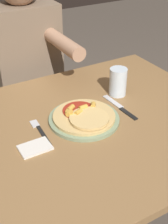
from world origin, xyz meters
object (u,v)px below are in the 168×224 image
plate (84,119)px  knife (120,107)px  pizza (84,116)px  dining_table (81,145)px  drinking_glass (118,82)px  person_diner (28,65)px  fork (40,131)px

plate → knife: size_ratio=1.27×
pizza → knife: (0.18, 0.01, -0.02)m
dining_table → drinking_glass: bearing=26.5°
dining_table → person_diner: 0.67m
knife → drinking_glass: 0.13m
plate → knife: (0.18, 0.00, -0.00)m
dining_table → drinking_glass: drinking_glass is taller
knife → person_diner: person_diner is taller
plate → fork: size_ratio=1.59×
dining_table → knife: (0.21, 0.03, 0.10)m
dining_table → fork: bearing=162.2°
knife → pizza: bearing=-177.2°
pizza → knife: bearing=2.8°
pizza → knife: pizza is taller
fork → drinking_glass: 0.43m
dining_table → plate: bearing=39.7°
knife → drinking_glass: bearing=61.3°
pizza → drinking_glass: drinking_glass is taller
pizza → drinking_glass: 0.26m
drinking_glass → person_diner: 0.58m
dining_table → pizza: 0.13m
plate → pizza: bearing=-107.3°
dining_table → plate: size_ratio=4.45×
fork → knife: (0.36, -0.02, 0.00)m
fork → drinking_glass: (0.41, 0.08, 0.06)m
pizza → dining_table: bearing=-144.2°
dining_table → pizza: pizza is taller
pizza → drinking_glass: bearing=25.2°
pizza → person_diner: 0.65m
fork → pizza: bearing=-8.4°
person_diner → plate: bearing=-91.1°
fork → person_diner: size_ratio=0.15×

